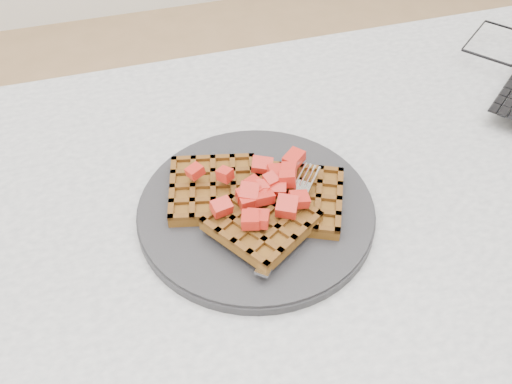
# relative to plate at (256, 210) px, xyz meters

# --- Properties ---
(table) EXTENTS (1.20, 0.80, 0.75)m
(table) POSITION_rel_plate_xyz_m (0.13, -0.03, -0.12)
(table) COLOR silver
(table) RESTS_ON ground
(plate) EXTENTS (0.29, 0.29, 0.02)m
(plate) POSITION_rel_plate_xyz_m (0.00, 0.00, 0.00)
(plate) COLOR #232325
(plate) RESTS_ON table
(waffles) EXTENTS (0.23, 0.21, 0.03)m
(waffles) POSITION_rel_plate_xyz_m (0.00, -0.00, 0.02)
(waffles) COLOR brown
(waffles) RESTS_ON plate
(strawberry_pile) EXTENTS (0.15, 0.15, 0.02)m
(strawberry_pile) POSITION_rel_plate_xyz_m (0.00, 0.00, 0.05)
(strawberry_pile) COLOR #9E0E08
(strawberry_pile) RESTS_ON waffles
(fork) EXTENTS (0.13, 0.15, 0.02)m
(fork) POSITION_rel_plate_xyz_m (0.03, -0.04, 0.02)
(fork) COLOR silver
(fork) RESTS_ON plate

